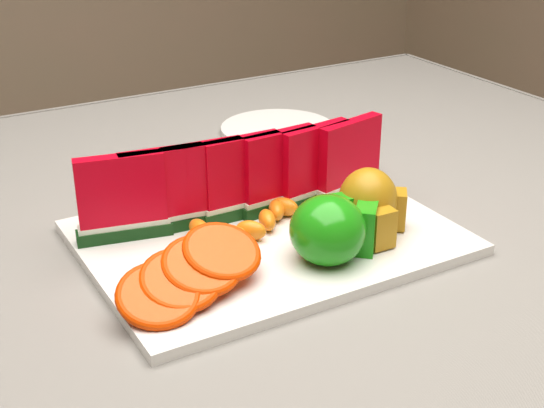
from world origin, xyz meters
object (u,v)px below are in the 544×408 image
pear_cluster (371,202)px  side_plate (278,130)px  platter (268,237)px  apple_cluster (332,229)px

pear_cluster → side_plate: size_ratio=0.46×
platter → side_plate: bearing=57.7°
platter → apple_cluster: 0.10m
platter → pear_cluster: (0.10, -0.06, 0.04)m
platter → pear_cluster: 0.12m
platter → side_plate: (0.20, 0.31, -0.00)m
apple_cluster → side_plate: apple_cluster is taller
platter → apple_cluster: size_ratio=3.40×
apple_cluster → side_plate: size_ratio=0.58×
side_plate → platter: bearing=-122.3°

